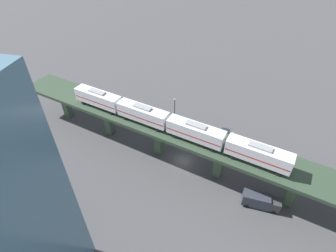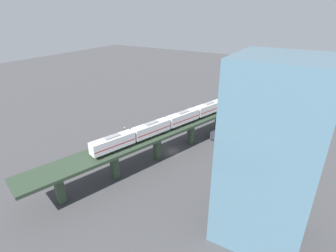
{
  "view_description": "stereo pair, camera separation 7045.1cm",
  "coord_description": "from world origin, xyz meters",
  "px_view_note": "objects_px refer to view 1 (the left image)",
  "views": [
    {
      "loc": [
        -42.22,
        -5.32,
        45.85
      ],
      "look_at": [
        -0.38,
        3.53,
        10.49
      ],
      "focal_mm": 28.0,
      "sensor_mm": 36.0,
      "label": 1
    },
    {
      "loc": [
        -37.03,
        64.87,
        42.69
      ],
      "look_at": [
        -0.38,
        3.53,
        10.49
      ],
      "focal_mm": 28.0,
      "sensor_mm": 36.0,
      "label": 2
    }
  ],
  "objects_px": {
    "street_car_silver": "(225,133)",
    "street_lamp": "(175,107)",
    "street_car_green": "(200,130)",
    "delivery_truck": "(260,201)",
    "subway_train": "(168,122)"
  },
  "relations": [
    {
      "from": "street_car_silver",
      "to": "delivery_truck",
      "type": "relative_size",
      "value": 0.63
    },
    {
      "from": "street_car_green",
      "to": "street_car_silver",
      "type": "relative_size",
      "value": 1.02
    },
    {
      "from": "street_lamp",
      "to": "subway_train",
      "type": "bearing_deg",
      "value": -174.61
    },
    {
      "from": "delivery_truck",
      "to": "subway_train",
      "type": "bearing_deg",
      "value": 67.43
    },
    {
      "from": "delivery_truck",
      "to": "street_lamp",
      "type": "relative_size",
      "value": 1.06
    },
    {
      "from": "street_car_silver",
      "to": "street_lamp",
      "type": "distance_m",
      "value": 15.09
    },
    {
      "from": "street_car_green",
      "to": "street_lamp",
      "type": "relative_size",
      "value": 0.68
    },
    {
      "from": "street_car_green",
      "to": "street_car_silver",
      "type": "xyz_separation_m",
      "value": [
        0.32,
        -6.29,
        0.0
      ]
    },
    {
      "from": "street_car_green",
      "to": "street_car_silver",
      "type": "bearing_deg",
      "value": -87.06
    },
    {
      "from": "street_car_green",
      "to": "street_lamp",
      "type": "distance_m",
      "value": 9.59
    },
    {
      "from": "delivery_truck",
      "to": "street_car_green",
      "type": "bearing_deg",
      "value": 35.24
    },
    {
      "from": "subway_train",
      "to": "street_lamp",
      "type": "xyz_separation_m",
      "value": [
        15.81,
        1.49,
        -7.42
      ]
    },
    {
      "from": "street_car_green",
      "to": "delivery_truck",
      "type": "bearing_deg",
      "value": -144.76
    },
    {
      "from": "subway_train",
      "to": "street_car_silver",
      "type": "relative_size",
      "value": 10.42
    },
    {
      "from": "street_car_silver",
      "to": "street_car_green",
      "type": "bearing_deg",
      "value": 92.94
    }
  ]
}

